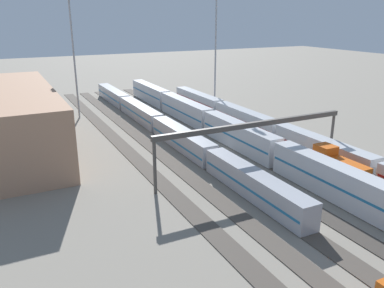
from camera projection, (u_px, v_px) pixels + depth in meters
name	position (u px, v px, depth m)	size (l,w,h in m)	color
ground_plane	(213.00, 150.00, 76.17)	(400.00, 400.00, 0.00)	gray
track_bed_0	(275.00, 139.00, 82.53)	(140.00, 2.80, 0.12)	#4C443D
track_bed_1	(256.00, 143.00, 80.40)	(140.00, 2.80, 0.12)	#3D3833
track_bed_2	(235.00, 146.00, 78.28)	(140.00, 2.80, 0.12)	#4C443D
track_bed_3	(213.00, 150.00, 76.15)	(140.00, 2.80, 0.12)	#3D3833
track_bed_4	(190.00, 154.00, 74.03)	(140.00, 2.80, 0.12)	#4C443D
track_bed_5	(165.00, 158.00, 71.90)	(140.00, 2.80, 0.12)	#4C443D
track_bed_6	(139.00, 162.00, 69.78)	(140.00, 2.80, 0.12)	#4C443D
train_on_track_2	(239.00, 136.00, 76.30)	(119.80, 3.06, 5.00)	silver
train_on_track_0	(279.00, 132.00, 81.00)	(95.60, 3.06, 3.80)	silver
train_on_track_1	(337.00, 168.00, 61.42)	(10.00, 3.00, 5.00)	#D85914
train_on_track_4	(159.00, 124.00, 86.65)	(95.60, 3.06, 3.80)	#A8AAB2
light_mast_0	(216.00, 32.00, 104.34)	(2.80, 0.70, 33.15)	#9EA0A5
light_mast_1	(73.00, 42.00, 94.39)	(2.80, 0.70, 29.68)	#9EA0A5
signal_gantry	(254.00, 129.00, 62.62)	(0.70, 35.00, 8.80)	#4C4742
maintenance_shed	(7.00, 120.00, 74.42)	(45.73, 17.27, 11.87)	tan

